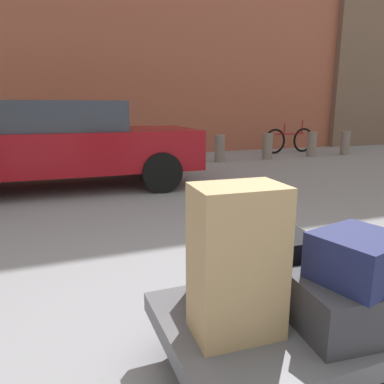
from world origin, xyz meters
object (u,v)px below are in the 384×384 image
object	(u,v)px
suitcase_charcoal_rear_right	(354,303)
duffel_bag_navy_topmost_pile	(359,257)
bicycle_leaning	(289,140)
bollard_kerb_mid	(267,146)
parked_car	(60,142)
bollard_kerb_near	(220,148)
bollard_corner	(345,143)
suitcase_tan_front_right	(237,262)
duffel_bag_black_rear_left	(254,266)
bollard_kerb_far	(312,144)
luggage_cart	(280,326)

from	to	relation	value
suitcase_charcoal_rear_right	duffel_bag_navy_topmost_pile	bearing A→B (deg)	-128.66
bicycle_leaning	bollard_kerb_mid	distance (m)	1.64
parked_car	bollard_kerb_near	bearing A→B (deg)	25.15
bollard_corner	suitcase_tan_front_right	bearing A→B (deg)	-136.16
suitcase_charcoal_rear_right	bicycle_leaning	xyz separation A→B (m)	(5.37, 7.92, -0.08)
suitcase_tan_front_right	duffel_bag_navy_topmost_pile	world-z (taller)	suitcase_tan_front_right
duffel_bag_black_rear_left	bollard_kerb_near	bearing A→B (deg)	68.68
duffel_bag_black_rear_left	bollard_kerb_far	world-z (taller)	bollard_kerb_far
luggage_cart	parked_car	xyz separation A→B (m)	(-0.83, 5.04, 0.49)
duffel_bag_black_rear_left	bollard_kerb_far	distance (m)	8.70
parked_car	bicycle_leaning	xyz separation A→B (m)	(6.44, 2.68, -0.39)
luggage_cart	suitcase_charcoal_rear_right	world-z (taller)	suitcase_charcoal_rear_right
duffel_bag_black_rear_left	bicycle_leaning	world-z (taller)	bicycle_leaning
bollard_corner	luggage_cart	bearing A→B (deg)	-135.23
duffel_bag_black_rear_left	bollard_kerb_near	distance (m)	7.19
bicycle_leaning	parked_car	bearing A→B (deg)	-157.41
duffel_bag_navy_topmost_pile	bollard_kerb_mid	world-z (taller)	duffel_bag_navy_topmost_pile
duffel_bag_black_rear_left	bollard_kerb_far	size ratio (longest dim) A/B	0.95
bollard_kerb_mid	duffel_bag_black_rear_left	bearing A→B (deg)	-123.16
suitcase_charcoal_rear_right	bollard_corner	bearing A→B (deg)	53.01
suitcase_tan_front_right	duffel_bag_navy_topmost_pile	xyz separation A→B (m)	(0.52, -0.16, 0.00)
luggage_cart	bollard_corner	world-z (taller)	bollard_corner
bicycle_leaning	bollard_kerb_near	world-z (taller)	bicycle_leaning
suitcase_tan_front_right	bollard_kerb_far	distance (m)	9.07
luggage_cart	suitcase_tan_front_right	world-z (taller)	suitcase_tan_front_right
suitcase_tan_front_right	bollard_kerb_near	size ratio (longest dim) A/B	1.01
duffel_bag_black_rear_left	parked_car	bearing A→B (deg)	102.12
suitcase_charcoal_rear_right	parked_car	xyz separation A→B (m)	(-1.07, 5.24, 0.30)
bollard_kerb_far	luggage_cart	bearing A→B (deg)	-129.89
suitcase_charcoal_rear_right	bicycle_leaning	bearing A→B (deg)	62.24
suitcase_charcoal_rear_right	bicycle_leaning	world-z (taller)	bicycle_leaning
luggage_cart	bollard_kerb_near	distance (m)	7.38
bollard_kerb_near	bollard_kerb_mid	world-z (taller)	same
suitcase_tan_front_right	bollard_corner	distance (m)	9.87
parked_car	bollard_kerb_far	xyz separation A→B (m)	(6.50, 1.75, -0.43)
bollard_kerb_near	suitcase_charcoal_rear_right	bearing A→B (deg)	-110.76
suitcase_tan_front_right	bollard_kerb_far	size ratio (longest dim) A/B	1.01
luggage_cart	duffel_bag_navy_topmost_pile	bearing A→B (deg)	-39.87
suitcase_charcoal_rear_right	bollard_kerb_mid	size ratio (longest dim) A/B	0.81
duffel_bag_navy_topmost_pile	bicycle_leaning	bearing A→B (deg)	42.79
bicycle_leaning	bollard_kerb_near	xyz separation A→B (m)	(-2.71, -0.93, -0.04)
bollard_corner	bollard_kerb_far	bearing A→B (deg)	180.00
luggage_cart	bollard_kerb_mid	world-z (taller)	bollard_kerb_mid
bollard_kerb_mid	bollard_corner	world-z (taller)	same
parked_car	luggage_cart	bearing A→B (deg)	-80.65
luggage_cart	bollard_kerb_far	world-z (taller)	bollard_kerb_far
luggage_cart	bollard_kerb_far	size ratio (longest dim) A/B	1.73
duffel_bag_black_rear_left	duffel_bag_navy_topmost_pile	size ratio (longest dim) A/B	1.74
suitcase_charcoal_rear_right	duffel_bag_black_rear_left	world-z (taller)	duffel_bag_black_rear_left
luggage_cart	parked_car	distance (m)	5.13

